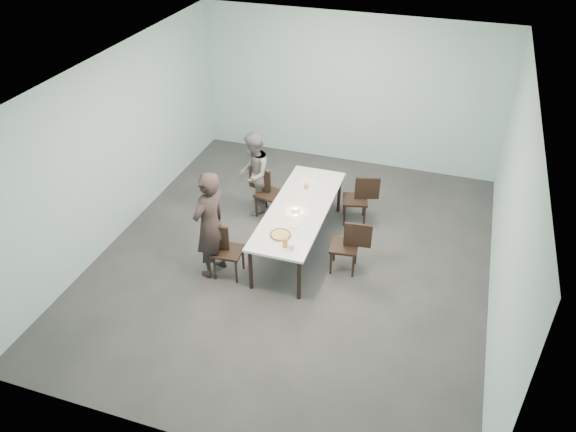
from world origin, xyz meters
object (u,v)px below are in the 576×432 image
(diner_far, at_px, (254,174))
(amber_tumbler, at_px, (306,186))
(table, at_px, (299,211))
(side_plate, at_px, (294,225))
(beer_glass, at_px, (285,243))
(chair_far_left, at_px, (265,189))
(chair_near_left, at_px, (223,247))
(chair_near_right, at_px, (350,243))
(pizza, at_px, (280,235))
(tealight, at_px, (295,210))
(water_tumbler, at_px, (291,247))
(chair_far_right, at_px, (360,196))
(diner_near, at_px, (210,225))

(diner_far, distance_m, amber_tumbler, 1.02)
(table, distance_m, side_plate, 0.49)
(diner_far, relative_size, beer_glass, 9.99)
(chair_far_left, relative_size, beer_glass, 5.80)
(chair_near_left, height_order, chair_near_right, same)
(pizza, height_order, beer_glass, beer_glass)
(diner_far, xyz_separation_m, tealight, (1.05, -0.90, 0.02))
(water_tumbler, bearing_deg, chair_far_left, 120.45)
(tealight, bearing_deg, side_plate, -76.37)
(chair_near_left, relative_size, water_tumbler, 9.67)
(chair_far_right, xyz_separation_m, tealight, (-0.80, -1.14, 0.27))
(chair_far_left, distance_m, chair_near_right, 2.07)
(side_plate, height_order, water_tumbler, water_tumbler)
(chair_far_right, distance_m, side_plate, 1.69)
(table, height_order, chair_far_left, chair_far_left)
(water_tumbler, distance_m, tealight, 0.98)
(chair_near_right, relative_size, pizza, 2.56)
(chair_far_left, xyz_separation_m, amber_tumbler, (0.78, -0.14, 0.29))
(chair_near_right, bearing_deg, chair_far_left, -37.27)
(chair_far_left, xyz_separation_m, diner_near, (-0.21, -1.78, 0.37))
(pizza, relative_size, amber_tumbler, 4.25)
(table, distance_m, water_tumbler, 1.09)
(chair_far_right, bearing_deg, diner_far, -6.49)
(table, height_order, pizza, pizza)
(chair_near_left, relative_size, chair_far_left, 1.00)
(chair_far_right, height_order, water_tumbler, chair_far_right)
(amber_tumbler, bearing_deg, pizza, -88.83)
(chair_near_right, distance_m, tealight, 1.00)
(pizza, bearing_deg, tealight, 89.18)
(diner_near, distance_m, pizza, 1.05)
(chair_far_right, xyz_separation_m, beer_glass, (-0.66, -2.07, 0.32))
(chair_far_right, distance_m, amber_tumbler, 0.99)
(chair_near_right, distance_m, pizza, 1.09)
(table, relative_size, water_tumbler, 28.96)
(pizza, bearing_deg, side_plate, 73.45)
(chair_far_left, xyz_separation_m, chair_near_right, (1.76, -1.08, 0.00))
(diner_near, distance_m, tealight, 1.38)
(chair_near_right, height_order, water_tumbler, chair_near_right)
(water_tumbler, height_order, amber_tumbler, water_tumbler)
(side_plate, bearing_deg, chair_far_right, 64.68)
(beer_glass, bearing_deg, water_tumbler, -13.54)
(chair_far_left, distance_m, diner_far, 0.34)
(chair_near_right, relative_size, diner_near, 0.50)
(table, xyz_separation_m, chair_far_left, (-0.85, 0.74, -0.19))
(diner_near, relative_size, beer_glass, 11.64)
(chair_far_right, relative_size, pizza, 2.56)
(chair_far_right, xyz_separation_m, pizza, (-0.81, -1.84, 0.27))
(diner_near, bearing_deg, water_tumbler, 105.00)
(diner_near, bearing_deg, amber_tumbler, 165.07)
(diner_far, xyz_separation_m, water_tumbler, (1.29, -1.85, 0.05))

